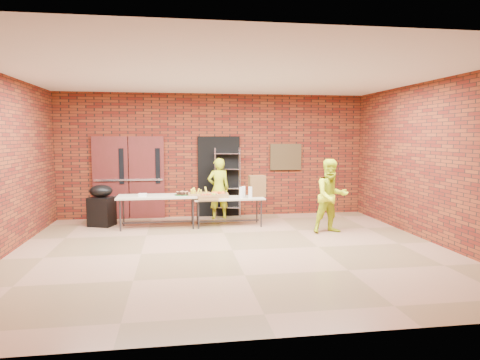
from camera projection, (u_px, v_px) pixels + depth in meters
name	position (u px, v px, depth m)	size (l,w,h in m)	color
room	(232.00, 164.00, 7.74)	(8.08, 7.08, 3.28)	olive
double_doors	(129.00, 178.00, 10.86)	(1.78, 0.12, 2.10)	#4D1616
dark_doorway	(219.00, 176.00, 11.22)	(1.10, 0.06, 2.10)	black
bronze_plaque	(286.00, 157.00, 11.42)	(0.85, 0.04, 0.70)	#41301A
wire_rack	(227.00, 182.00, 11.13)	(0.66, 0.22, 1.81)	silver
table_left	(157.00, 198.00, 9.83)	(1.81, 0.77, 0.74)	#BAAE8E
table_right	(229.00, 200.00, 10.04)	(1.65, 0.72, 0.67)	#BAAE8E
basket_bananas	(199.00, 195.00, 9.90)	(0.50, 0.39, 0.16)	olive
basket_oranges	(219.00, 195.00, 10.02)	(0.43, 0.33, 0.13)	olive
basket_apples	(208.00, 197.00, 9.73)	(0.46, 0.36, 0.14)	olive
muffin_tray	(182.00, 193.00, 9.90)	(0.37, 0.37, 0.09)	#134818
napkin_box	(143.00, 195.00, 9.72)	(0.19, 0.12, 0.06)	silver
coffee_dispenser	(257.00, 186.00, 10.23)	(0.38, 0.34, 0.49)	brown
cup_stack_front	(241.00, 193.00, 9.92)	(0.09, 0.09, 0.26)	silver
cup_stack_mid	(250.00, 193.00, 9.85)	(0.09, 0.09, 0.27)	silver
cup_stack_back	(243.00, 192.00, 10.05)	(0.09, 0.09, 0.26)	silver
covered_grill	(102.00, 205.00, 10.02)	(0.66, 0.61, 0.98)	black
volunteer_woman	(219.00, 188.00, 10.89)	(0.57, 0.37, 1.55)	#BBD017
volunteer_man	(331.00, 196.00, 9.29)	(0.78, 0.61, 1.61)	#BBD017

